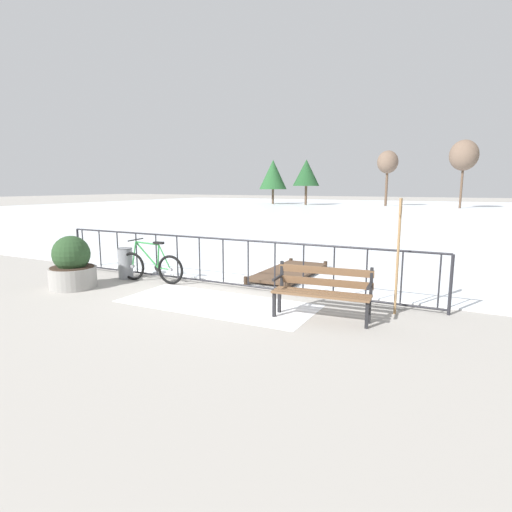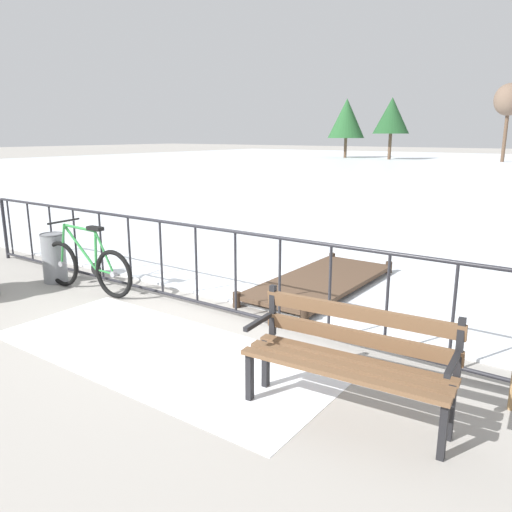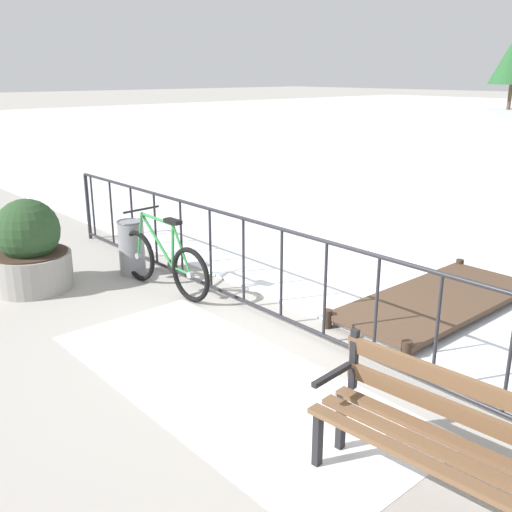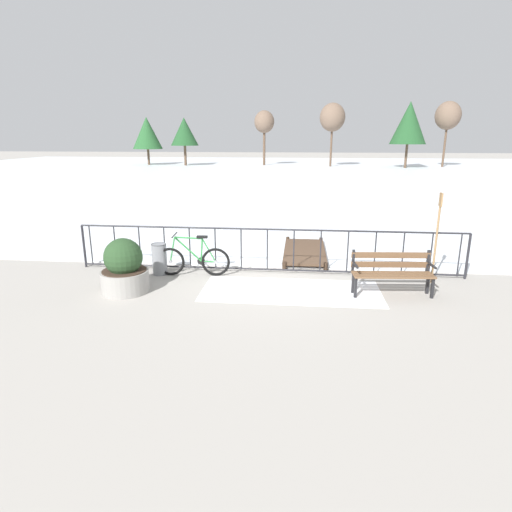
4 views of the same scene
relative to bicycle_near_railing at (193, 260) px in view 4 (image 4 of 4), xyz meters
The scene contains 16 objects.
ground_plane 1.77m from the bicycle_near_railing, 13.00° to the left, with size 160.00×160.00×0.00m, color #9E9991.
frozen_pond 28.84m from the bicycle_near_railing, 86.65° to the left, with size 80.00×56.00×0.03m, color silver.
snow_patch 2.44m from the bicycle_near_railing, 19.62° to the right, with size 3.72×1.59×0.01m, color white.
railing_fence 1.74m from the bicycle_near_railing, 13.00° to the left, with size 9.06×0.06×1.07m.
bicycle_near_railing is the anchor object (origin of this frame).
park_bench 4.37m from the bicycle_near_railing, 10.03° to the right, with size 1.63×0.61×0.89m.
planter_with_shrub 1.66m from the bicycle_near_railing, 133.90° to the right, with size 0.97×0.97×1.13m.
trash_bin 0.81m from the bicycle_near_railing, behind, with size 0.35×0.35×0.73m.
oar_upright 5.41m from the bicycle_near_railing, ahead, with size 0.04×0.16×1.98m.
wooden_dock 3.27m from the bicycle_near_railing, 37.81° to the left, with size 1.10×2.72×0.20m.
tree_far_west 38.96m from the bicycle_near_railing, 70.37° to the left, with size 3.55×3.55×6.49m.
tree_west_mid 38.65m from the bicycle_near_railing, 81.68° to the left, with size 2.63×2.63×6.50m.
tree_centre 39.44m from the bicycle_near_railing, 105.18° to the left, with size 3.00×3.00×5.11m.
tree_east_mid 42.28m from the bicycle_near_railing, 65.78° to the left, with size 2.56×2.56×6.60m.
tree_far_east 39.58m from the bicycle_near_railing, 92.46° to the left, with size 2.17×2.17×5.86m.
tree_extra 41.40m from the bicycle_near_railing, 110.88° to the left, with size 3.28×3.28×5.22m.
Camera 4 is at (0.73, -9.62, 3.11)m, focal length 29.94 mm.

